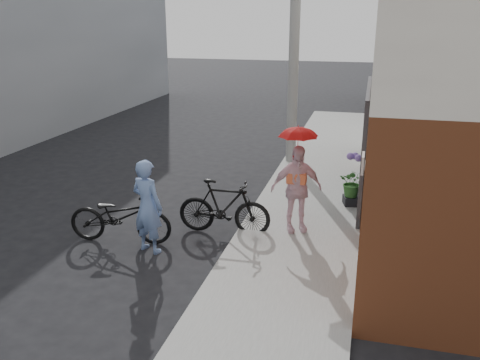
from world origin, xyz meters
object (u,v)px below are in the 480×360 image
at_px(officer, 148,206).
at_px(bike_left, 120,216).
at_px(bike_right, 224,207).
at_px(planter, 352,200).
at_px(kimono_woman, 296,189).
at_px(utility_pole, 294,39).

distance_m(officer, bike_left, 0.80).
distance_m(bike_left, bike_right, 1.98).
xyz_separation_m(officer, planter, (3.48, 3.02, -0.65)).
height_order(bike_right, kimono_woman, kimono_woman).
relative_size(kimono_woman, planter, 4.75).
bearing_deg(officer, bike_right, -117.28).
height_order(kimono_woman, planter, kimono_woman).
xyz_separation_m(bike_left, planter, (4.16, 2.80, -0.30)).
xyz_separation_m(utility_pole, kimono_woman, (0.86, -4.89, -2.53)).
xyz_separation_m(bike_right, planter, (2.37, 1.94, -0.34)).
bearing_deg(kimono_woman, planter, 35.17).
xyz_separation_m(utility_pole, planter, (1.87, -3.19, -3.29)).
xyz_separation_m(officer, bike_left, (-0.68, 0.23, -0.35)).
bearing_deg(planter, utility_pole, 120.39).
relative_size(utility_pole, bike_left, 3.55).
xyz_separation_m(officer, kimono_woman, (2.47, 1.33, 0.10)).
distance_m(kimono_woman, planter, 2.11).
distance_m(bike_right, planter, 3.08).
bearing_deg(officer, bike_left, -0.08).
height_order(bike_left, planter, bike_left).
bearing_deg(utility_pole, planter, -59.61).
relative_size(utility_pole, kimono_woman, 4.12).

